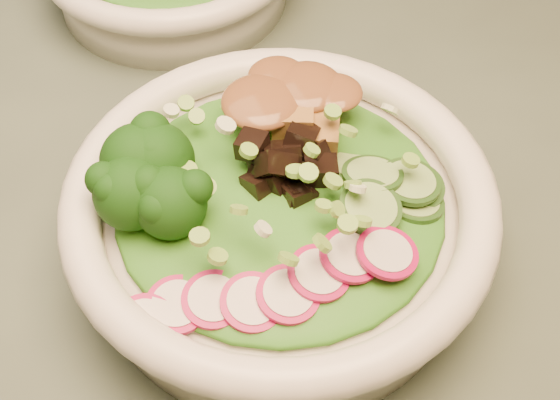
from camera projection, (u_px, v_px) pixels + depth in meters
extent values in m
cube|color=#4F5E4E|center=(513.00, 152.00, 0.62)|extent=(1.20, 0.80, 0.03)
cylinder|color=white|center=(280.00, 232.00, 0.52)|extent=(0.25, 0.25, 0.05)
torus|color=white|center=(280.00, 199.00, 0.49)|extent=(0.28, 0.28, 0.03)
ellipsoid|color=#285D13|center=(280.00, 199.00, 0.49)|extent=(0.21, 0.21, 0.02)
ellipsoid|color=brown|center=(283.00, 98.00, 0.51)|extent=(0.07, 0.06, 0.02)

